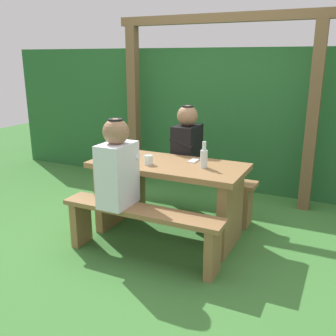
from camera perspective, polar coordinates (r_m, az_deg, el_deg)
ground_plane at (r=3.70m, az=0.00°, el=-9.80°), size 12.00×12.00×0.00m
hedge_backdrop at (r=5.09m, az=9.06°, el=7.51°), size 6.40×0.66×1.73m
pergola_post_left at (r=4.96m, az=-5.14°, el=8.88°), size 0.12×0.12×1.98m
pergola_post_right at (r=4.29m, az=20.79°, el=6.73°), size 0.12×0.12×1.98m
pergola_crossbeam at (r=4.48m, az=7.38°, el=21.35°), size 2.41×0.10×0.10m
picnic_table at (r=3.51m, az=0.00°, el=-2.72°), size 1.40×0.64×0.70m
bench_near at (r=3.15m, az=-4.04°, el=-8.22°), size 1.40×0.24×0.45m
bench_far at (r=4.00m, az=3.16°, el=-2.78°), size 1.40×0.24×0.45m
person_white_shirt at (r=3.10m, az=-7.57°, el=0.28°), size 0.25×0.35×0.72m
person_black_coat at (r=3.88m, az=2.85°, el=3.65°), size 0.25×0.35×0.72m
drinking_glass at (r=3.39m, az=-2.94°, el=1.21°), size 0.08×0.08×0.08m
bottle_left at (r=3.29m, az=5.40°, el=1.59°), size 0.06×0.06×0.23m
cell_phone at (r=3.51m, az=3.85°, el=1.09°), size 0.07×0.14×0.01m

